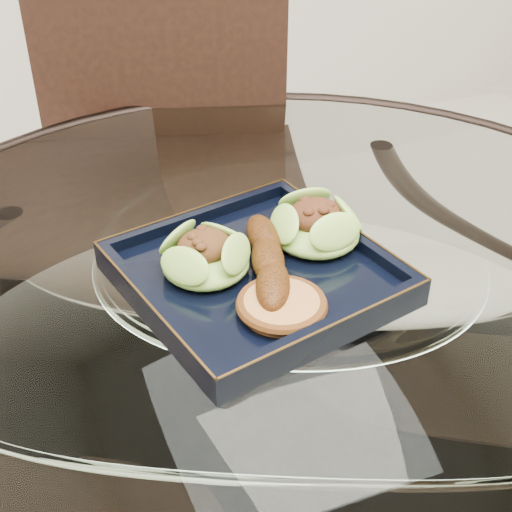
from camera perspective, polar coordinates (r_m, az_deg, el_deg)
name	(u,v)px	position (r m, az deg, el deg)	size (l,w,h in m)	color
dining_table	(285,385)	(0.92, 2.34, -10.31)	(1.13, 1.13, 0.77)	white
dining_chair	(170,234)	(1.25, -6.92, 1.77)	(0.56, 0.56, 1.03)	black
navy_plate	(256,278)	(0.80, 0.00, -1.76)	(0.27, 0.27, 0.02)	black
lettuce_wrap_left	(205,258)	(0.79, -4.06, -0.18)	(0.10, 0.10, 0.04)	#61942B
lettuce_wrap_right	(316,228)	(0.84, 4.82, 2.28)	(0.10, 0.10, 0.04)	#508B28
roasted_plantain	(268,260)	(0.79, 0.96, -0.33)	(0.17, 0.04, 0.03)	#572809
crumb_patty	(282,306)	(0.73, 2.07, -4.03)	(0.08, 0.08, 0.02)	#B87A3D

